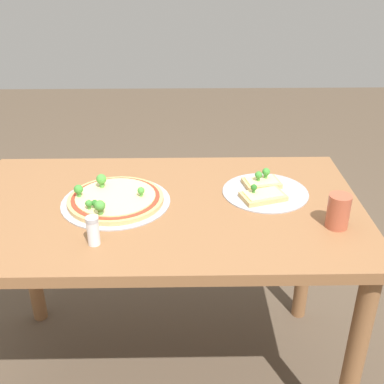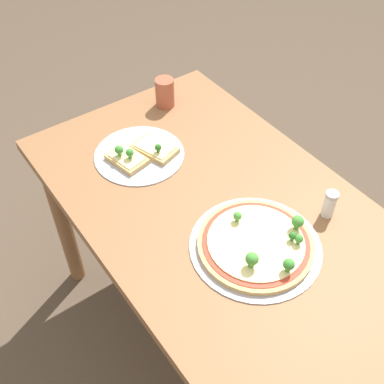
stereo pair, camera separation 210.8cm
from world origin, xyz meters
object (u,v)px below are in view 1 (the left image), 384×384
pizza_tray_whole (115,199)px  pizza_tray_slice (263,190)px  dining_table (164,232)px  condiment_shaker (93,231)px  drinking_cup (338,211)px

pizza_tray_whole → pizza_tray_slice: pizza_tray_whole is taller
dining_table → pizza_tray_whole: (0.15, -0.02, 0.12)m
dining_table → pizza_tray_slice: pizza_tray_slice is taller
pizza_tray_whole → condiment_shaker: size_ratio=4.10×
pizza_tray_whole → pizza_tray_slice: 0.49m
dining_table → drinking_cup: bearing=164.7°
pizza_tray_slice → drinking_cup: (-0.18, 0.22, 0.04)m
pizza_tray_slice → dining_table: bearing=12.6°
pizza_tray_whole → drinking_cup: 0.69m
pizza_tray_whole → drinking_cup: (-0.67, 0.16, 0.04)m
pizza_tray_slice → drinking_cup: drinking_cup is taller
condiment_shaker → pizza_tray_whole: bearing=-96.7°
dining_table → pizza_tray_slice: (-0.33, -0.07, 0.11)m
dining_table → pizza_tray_whole: pizza_tray_whole is taller
drinking_cup → condiment_shaker: 0.70m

